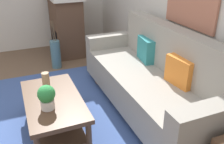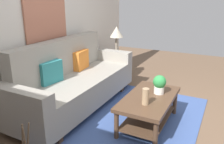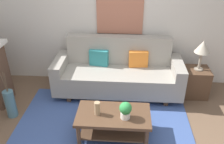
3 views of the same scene
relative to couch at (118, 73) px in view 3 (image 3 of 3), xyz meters
name	(u,v)px [view 3 (image 3 of 3)]	position (x,y,z in m)	size (l,w,h in m)	color
wall_back	(110,18)	(-0.19, 0.54, 0.92)	(5.64, 0.10, 2.70)	silver
area_rug	(104,123)	(-0.19, -0.96, -0.43)	(2.84, 1.86, 0.01)	#3D5693
couch	(118,73)	(0.00, 0.00, 0.00)	(2.40, 0.84, 1.08)	gray
throw_pillow_teal	(99,58)	(-0.38, 0.12, 0.25)	(0.36, 0.12, 0.32)	teal
throw_pillow_orange	(138,59)	(0.38, 0.12, 0.25)	(0.36, 0.12, 0.32)	orange
coffee_table	(113,120)	(-0.01, -1.24, -0.12)	(1.10, 0.60, 0.43)	#513826
tabletop_vase	(97,108)	(-0.25, -1.26, 0.10)	(0.09, 0.09, 0.21)	tan
potted_plant_tabletop	(125,110)	(0.17, -1.31, 0.14)	(0.18, 0.18, 0.26)	white
side_table	(196,82)	(1.50, 0.00, -0.15)	(0.44, 0.44, 0.56)	#513826
table_lamp	(203,48)	(1.50, 0.00, 0.56)	(0.28, 0.28, 0.57)	gray
floor_vase	(10,104)	(-1.78, -0.88, -0.18)	(0.17, 0.17, 0.50)	slate
floor_vase_branch_a	(6,82)	(-1.76, -0.88, 0.25)	(0.01, 0.01, 0.36)	brown
floor_vase_branch_b	(5,82)	(-1.79, -0.86, 0.25)	(0.01, 0.01, 0.36)	brown
floor_vase_branch_c	(4,83)	(-1.79, -0.89, 0.25)	(0.01, 0.01, 0.36)	brown
framed_painting	(120,14)	(0.00, 0.47, 1.01)	(0.88, 0.03, 0.76)	#B77056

